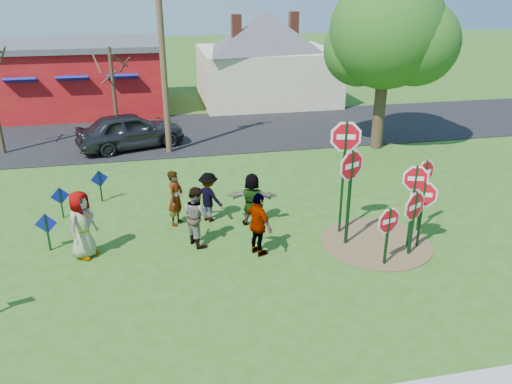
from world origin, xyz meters
The scene contains 25 objects.
ground centered at (0.00, 0.00, 0.00)m, with size 120.00×120.00×0.00m, color #335418.
road centered at (0.00, 11.50, 0.02)m, with size 120.00×7.50×0.04m, color black.
dirt_patch centered at (4.50, -1.00, 0.01)m, with size 3.20×3.20×0.03m, color brown.
red_building centered at (-5.50, 17.99, 1.97)m, with size 9.40×7.69×3.90m.
cream_house centered at (5.50, 18.00, 2.92)m, with size 9.40×9.40×6.50m.
stop_sign_a centered at (4.21, -2.16, 1.19)m, with size 0.94×0.30×1.80m.
stop_sign_b centered at (3.69, -0.14, 2.64)m, with size 1.18×0.25×3.61m.
stop_sign_c centered at (5.29, -1.37, 1.82)m, with size 0.96×0.26×2.59m.
stop_sign_d centered at (6.08, -0.52, 1.72)m, with size 0.93×0.37×2.40m.
stop_sign_e centered at (5.11, -1.80, 1.35)m, with size 1.03×0.53×2.05m.
stop_sign_f centered at (5.56, -1.44, 1.49)m, with size 0.96×0.36×2.14m.
stop_sign_g centered at (3.62, -0.86, 2.11)m, with size 1.08×0.52×3.01m.
blue_diamond_b centered at (-4.71, 0.48, 0.70)m, with size 0.60×0.06×1.14m.
blue_diamond_c centered at (-4.66, 2.61, 0.65)m, with size 0.57×0.15×1.05m.
blue_diamond_d centered at (-3.54, 3.70, 0.71)m, with size 0.57×0.21×1.14m.
person_a centered at (-3.68, -0.07, 0.97)m, with size 0.94×0.61×1.93m, color navy.
person_b centered at (-1.09, 1.44, 0.88)m, with size 0.64×0.42×1.76m, color #2D7B6E.
person_c centered at (-0.58, 0.04, 0.88)m, with size 0.85×0.67×1.76m, color brown.
person_d centered at (-0.07, 1.48, 0.80)m, with size 1.04×0.60×1.61m, color #2F2E32.
person_e centered at (1.02, -0.93, 0.91)m, with size 1.07×0.45×1.83m, color #512B56.
person_f centered at (1.21, 0.97, 0.84)m, with size 1.55×0.49×1.67m, color #1C532F.
suv centered at (-2.64, 9.58, 0.84)m, with size 1.90×4.72×1.61m, color #313236.
utility_pole centered at (-1.01, 8.63, 4.36)m, with size 1.97×0.72×8.29m.
leafy_tree centered at (8.42, 7.46, 4.85)m, with size 5.30×4.84×7.53m.
bare_tree_east centered at (-3.38, 12.31, 2.71)m, with size 1.80×1.80×4.19m.
Camera 1 is at (-1.52, -12.82, 7.04)m, focal length 35.00 mm.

